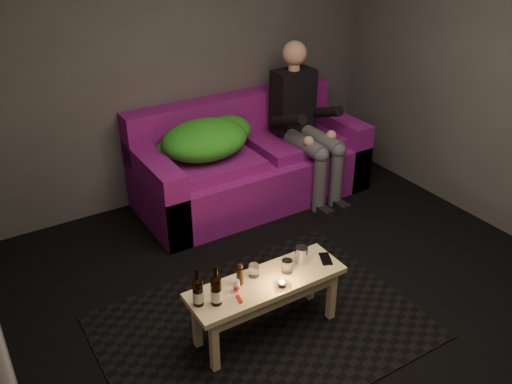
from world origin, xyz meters
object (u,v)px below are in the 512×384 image
(sofa, at_px, (249,164))
(beer_bottle_b, at_px, (216,290))
(beer_bottle_a, at_px, (198,292))
(steel_cup, at_px, (301,255))
(coffee_table, at_px, (267,290))
(person, at_px, (303,119))

(sofa, height_order, beer_bottle_b, sofa)
(beer_bottle_a, height_order, steel_cup, beer_bottle_a)
(coffee_table, xyz_separation_m, beer_bottle_a, (-0.48, 0.02, 0.17))
(coffee_table, bearing_deg, beer_bottle_b, -175.75)
(sofa, xyz_separation_m, beer_bottle_b, (-1.27, -1.74, 0.20))
(sofa, height_order, steel_cup, sofa)
(sofa, bearing_deg, beer_bottle_a, -129.03)
(person, bearing_deg, beer_bottle_a, -141.07)
(coffee_table, relative_size, steel_cup, 9.11)
(sofa, distance_m, coffee_table, 1.93)
(person, xyz_separation_m, steel_cup, (-1.09, -1.49, -0.26))
(beer_bottle_a, bearing_deg, steel_cup, 1.67)
(beer_bottle_a, xyz_separation_m, steel_cup, (0.78, 0.02, -0.04))
(sofa, bearing_deg, coffee_table, -117.55)
(beer_bottle_a, relative_size, beer_bottle_b, 0.95)
(sofa, distance_m, steel_cup, 1.77)
(coffee_table, bearing_deg, sofa, 62.45)
(coffee_table, distance_m, steel_cup, 0.34)
(person, bearing_deg, steel_cup, -126.19)
(steel_cup, bearing_deg, beer_bottle_a, -178.33)
(sofa, bearing_deg, beer_bottle_b, -126.19)
(beer_bottle_b, relative_size, steel_cup, 2.36)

